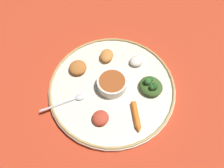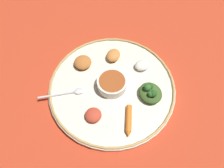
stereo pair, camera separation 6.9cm
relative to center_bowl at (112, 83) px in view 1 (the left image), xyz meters
The scene contains 11 objects.
ground_plane 0.04m from the center_bowl, ahead, with size 2.40×2.40×0.00m, color #B7381E.
platter 0.03m from the center_bowl, ahead, with size 0.42×0.42×0.02m, color beige.
platter_rim 0.02m from the center_bowl, ahead, with size 0.42×0.42×0.01m, color tan.
center_bowl is the anchor object (origin of this frame).
spoon 0.14m from the center_bowl, 74.23° to the right, with size 0.06×0.15×0.01m.
greens_pile 0.13m from the center_bowl, 79.82° to the left, with size 0.11×0.10×0.05m.
carrot_near_spoon 0.13m from the center_bowl, 27.39° to the left, with size 0.10×0.02×0.02m.
mound_berbere_red 0.12m from the center_bowl, 22.80° to the right, with size 0.05×0.05×0.02m, color #B73D28.
mound_rice_white 0.13m from the center_bowl, 131.48° to the left, with size 0.05×0.04×0.02m, color silver.
mound_chickpea 0.14m from the center_bowl, 125.66° to the right, with size 0.06×0.06×0.03m, color #B2662D.
mound_squash 0.12m from the center_bowl, behind, with size 0.06×0.05×0.03m, color #C67A38.
Camera 1 is at (0.35, -0.04, 0.63)m, focal length 33.94 mm.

